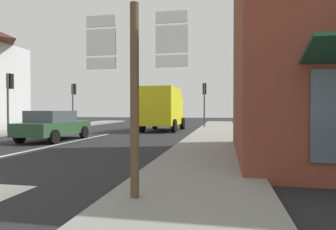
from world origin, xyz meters
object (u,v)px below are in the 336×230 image
Objects in this scene: traffic_light_far_left at (74,95)px; route_sign_post at (135,85)px; traffic_light_far_right at (204,95)px; traffic_light_near_left at (9,90)px; delivery_truck at (163,108)px; sedan_far at (54,125)px.

route_sign_post is at bearing -58.86° from traffic_light_far_left.
traffic_light_far_right reaches higher than route_sign_post.
traffic_light_near_left is 0.99× the size of traffic_light_far_left.
route_sign_post reaches higher than delivery_truck.
sedan_far is at bearing -66.33° from traffic_light_far_left.
delivery_truck is 1.38× the size of traffic_light_far_right.
sedan_far is at bearing 128.44° from route_sign_post.
route_sign_post is at bearing -79.66° from delivery_truck.
route_sign_post is 21.67m from traffic_light_far_left.
traffic_light_far_right is (-0.21, 19.45, 0.80)m from route_sign_post.
delivery_truck is 16.47m from route_sign_post.
traffic_light_far_right is (10.98, 8.49, -0.01)m from traffic_light_near_left.
sedan_far is 11.10m from route_sign_post.
sedan_far is 1.32× the size of route_sign_post.
sedan_far is 10.98m from traffic_light_far_left.
sedan_far is 1.14× the size of traffic_light_far_left.
traffic_light_far_left is at bearing 90.00° from traffic_light_near_left.
traffic_light_far_right is at bearing 49.89° from delivery_truck.
traffic_light_near_left reaches higher than traffic_light_far_right.
traffic_light_far_left is at bearing 121.14° from route_sign_post.
traffic_light_near_left reaches higher than sedan_far.
traffic_light_far_right reaches higher than delivery_truck.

